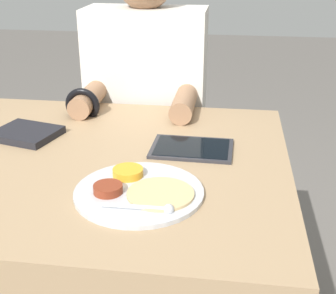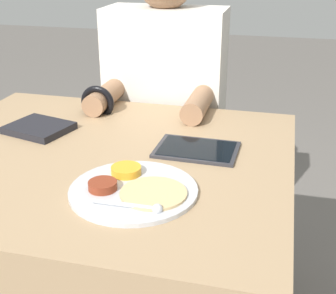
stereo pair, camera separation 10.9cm
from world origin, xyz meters
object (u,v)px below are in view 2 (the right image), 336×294
Objects in this scene: thali_tray at (133,189)px; red_notebook at (39,128)px; person_diner at (165,138)px; tablet_device at (197,149)px.

red_notebook is (-0.38, 0.28, 0.00)m from thali_tray.
thali_tray is 0.47m from red_notebook.
tablet_device is at bearing -66.27° from person_diner.
tablet_device is (0.09, 0.25, -0.00)m from thali_tray.
thali_tray is at bearing -36.48° from red_notebook.
red_notebook is 0.16× the size of person_diner.
person_diner is at bearing 59.68° from red_notebook.
red_notebook is 0.47m from tablet_device.
thali_tray is at bearing -110.18° from tablet_device.
thali_tray is 0.23× the size of person_diner.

